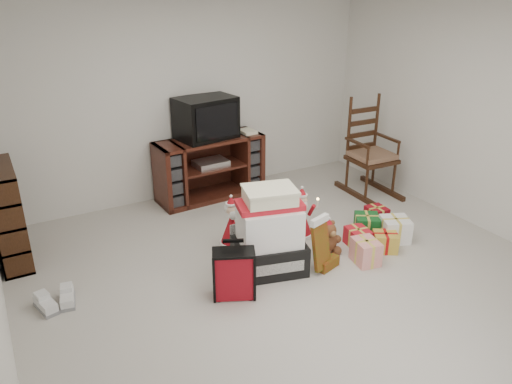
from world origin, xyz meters
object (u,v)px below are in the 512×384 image
Objects in this scene: bookshelf at (7,216)px; rocking_chair at (368,160)px; teddy_bear at (327,239)px; sneaker_pair at (57,301)px; tv_stand at (210,168)px; gift_pile at (269,236)px; santa_figurine at (301,217)px; red_suitcase at (234,274)px; mrs_claus_figurine at (232,226)px; crt_television at (206,118)px; gift_cluster at (375,231)px.

rocking_chair is at bearing -5.28° from bookshelf.
teddy_bear reaches higher than sneaker_pair.
tv_stand is 2.11m from rocking_chair.
teddy_bear is 0.97× the size of sneaker_pair.
rocking_chair reaches higher than gift_pile.
bookshelf is 1.18× the size of gift_pile.
teddy_bear is (0.71, 0.00, -0.22)m from gift_pile.
bookshelf is at bearing 176.90° from rocking_chair.
rocking_chair reaches higher than bookshelf.
santa_figurine is at bearing -3.50° from sneaker_pair.
rocking_chair reaches higher than red_suitcase.
gift_pile is at bearing 49.74° from red_suitcase.
red_suitcase is at bearing -115.46° from mrs_claus_figurine.
crt_television is at bearing 76.16° from mrs_claus_figurine.
rocking_chair is 3.79× the size of teddy_bear.
tv_stand is at bearing 96.97° from gift_pile.
mrs_claus_figurine is (2.10, -0.82, -0.27)m from bookshelf.
teddy_bear is 1.03m from mrs_claus_figurine.
gift_pile reaches higher than gift_cluster.
bookshelf is (-2.45, -0.49, 0.09)m from tv_stand.
bookshelf is at bearing 158.65° from mrs_claus_figurine.
mrs_claus_figurine reaches higher than teddy_bear.
tv_stand is 2.61× the size of red_suitcase.
bookshelf is 2.41m from red_suitcase.
red_suitcase is at bearing -28.29° from sneaker_pair.
crt_television is at bearing 97.48° from gift_pile.
rocking_chair is at bearing -27.84° from tv_stand.
red_suitcase is at bearing -175.00° from gift_cluster.
crt_television is (-0.01, 0.04, 0.66)m from tv_stand.
gift_cluster is at bearing -65.59° from tv_stand.
rocking_chair is 2.45× the size of red_suitcase.
tv_stand is 4.04× the size of teddy_bear.
red_suitcase is (-0.51, -0.24, -0.14)m from gift_pile.
sneaker_pair is (0.23, -1.07, -0.44)m from bookshelf.
gift_cluster is at bearing 29.69° from red_suitcase.
bookshelf is at bearing -177.12° from crt_television.
tv_stand is at bearing -80.67° from crt_television.
mrs_claus_figurine is 1.57× the size of sneaker_pair.
rocking_chair reaches higher than sneaker_pair.
tv_stand is 2.73m from sneaker_pair.
tv_stand is 3.91× the size of sneaker_pair.
sneaker_pair is (-2.67, 0.40, -0.11)m from teddy_bear.
red_suitcase is 1.59m from sneaker_pair.
tv_stand reaches higher than gift_cluster.
gift_pile is (2.19, -1.47, -0.11)m from bookshelf.
crt_television is (2.20, 1.60, 1.02)m from sneaker_pair.
bookshelf is 1.85× the size of red_suitcase.
crt_television is at bearing 105.77° from santa_figurine.
mrs_claus_figurine is (-2.26, -0.42, -0.24)m from rocking_chair.
sneaker_pair is at bearing -178.92° from santa_figurine.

